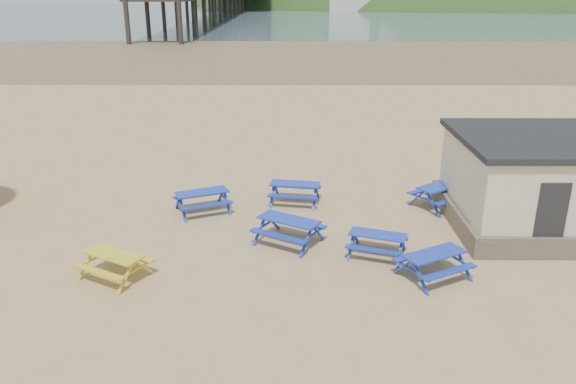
{
  "coord_description": "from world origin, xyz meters",
  "views": [
    {
      "loc": [
        1.31,
        -16.84,
        7.74
      ],
      "look_at": [
        1.21,
        1.5,
        1.0
      ],
      "focal_mm": 35.0,
      "sensor_mm": 36.0,
      "label": 1
    }
  ],
  "objects_px": {
    "picnic_table_blue_b": "(295,193)",
    "amenity_block": "(564,182)",
    "picnic_table_blue_a": "(202,202)",
    "picnic_table_yellow": "(115,265)"
  },
  "relations": [
    {
      "from": "amenity_block",
      "to": "picnic_table_blue_b",
      "type": "bearing_deg",
      "value": 167.09
    },
    {
      "from": "picnic_table_blue_b",
      "to": "amenity_block",
      "type": "relative_size",
      "value": 0.28
    },
    {
      "from": "amenity_block",
      "to": "picnic_table_yellow",
      "type": "bearing_deg",
      "value": -164.99
    },
    {
      "from": "picnic_table_blue_a",
      "to": "amenity_block",
      "type": "xyz_separation_m",
      "value": [
        12.4,
        -1.13,
        1.18
      ]
    },
    {
      "from": "amenity_block",
      "to": "picnic_table_blue_a",
      "type": "bearing_deg",
      "value": 174.8
    },
    {
      "from": "picnic_table_blue_b",
      "to": "amenity_block",
      "type": "height_order",
      "value": "amenity_block"
    },
    {
      "from": "picnic_table_yellow",
      "to": "amenity_block",
      "type": "xyz_separation_m",
      "value": [
        14.14,
        3.79,
        1.2
      ]
    },
    {
      "from": "picnic_table_blue_b",
      "to": "amenity_block",
      "type": "bearing_deg",
      "value": -3.15
    },
    {
      "from": "picnic_table_blue_b",
      "to": "amenity_block",
      "type": "xyz_separation_m",
      "value": [
        9.04,
        -2.07,
        1.18
      ]
    },
    {
      "from": "picnic_table_blue_b",
      "to": "amenity_block",
      "type": "distance_m",
      "value": 9.34
    }
  ]
}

